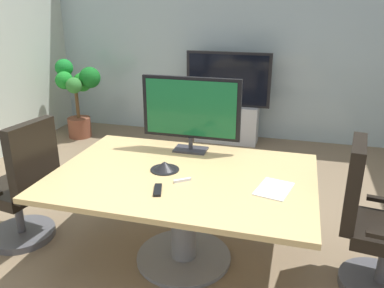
{
  "coord_description": "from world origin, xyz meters",
  "views": [
    {
      "loc": [
        0.84,
        -2.43,
        1.96
      ],
      "look_at": [
        0.07,
        0.35,
        0.9
      ],
      "focal_mm": 36.42,
      "sensor_mm": 36.0,
      "label": 1
    }
  ],
  "objects_px": {
    "wall_display_unit": "(227,112)",
    "potted_plant": "(78,91)",
    "conference_table": "(183,195)",
    "office_chair_left": "(23,193)",
    "office_chair_right": "(373,231)",
    "remote_control": "(158,190)",
    "conference_phone": "(165,166)",
    "tv_monitor": "(191,110)"
  },
  "relations": [
    {
      "from": "conference_table",
      "to": "tv_monitor",
      "type": "relative_size",
      "value": 2.3
    },
    {
      "from": "conference_table",
      "to": "office_chair_right",
      "type": "distance_m",
      "value": 1.38
    },
    {
      "from": "office_chair_right",
      "to": "tv_monitor",
      "type": "xyz_separation_m",
      "value": [
        -1.45,
        0.44,
        0.65
      ]
    },
    {
      "from": "wall_display_unit",
      "to": "remote_control",
      "type": "relative_size",
      "value": 7.71
    },
    {
      "from": "office_chair_right",
      "to": "potted_plant",
      "type": "distance_m",
      "value": 4.48
    },
    {
      "from": "office_chair_left",
      "to": "conference_table",
      "type": "bearing_deg",
      "value": 103.43
    },
    {
      "from": "tv_monitor",
      "to": "conference_phone",
      "type": "bearing_deg",
      "value": -99.61
    },
    {
      "from": "office_chair_left",
      "to": "conference_phone",
      "type": "distance_m",
      "value": 1.26
    },
    {
      "from": "conference_table",
      "to": "remote_control",
      "type": "xyz_separation_m",
      "value": [
        -0.08,
        -0.31,
        0.18
      ]
    },
    {
      "from": "remote_control",
      "to": "conference_phone",
      "type": "bearing_deg",
      "value": 84.71
    },
    {
      "from": "conference_phone",
      "to": "wall_display_unit",
      "type": "bearing_deg",
      "value": 90.83
    },
    {
      "from": "office_chair_left",
      "to": "tv_monitor",
      "type": "relative_size",
      "value": 1.3
    },
    {
      "from": "office_chair_right",
      "to": "tv_monitor",
      "type": "distance_m",
      "value": 1.65
    },
    {
      "from": "conference_phone",
      "to": "potted_plant",
      "type": "bearing_deg",
      "value": 132.17
    },
    {
      "from": "remote_control",
      "to": "conference_table",
      "type": "bearing_deg",
      "value": 58.1
    },
    {
      "from": "office_chair_right",
      "to": "remote_control",
      "type": "xyz_separation_m",
      "value": [
        -1.45,
        -0.37,
        0.3
      ]
    },
    {
      "from": "remote_control",
      "to": "office_chair_right",
      "type": "bearing_deg",
      "value": -2.43
    },
    {
      "from": "conference_phone",
      "to": "office_chair_left",
      "type": "bearing_deg",
      "value": -173.64
    },
    {
      "from": "office_chair_right",
      "to": "conference_table",
      "type": "bearing_deg",
      "value": 100.34
    },
    {
      "from": "wall_display_unit",
      "to": "potted_plant",
      "type": "relative_size",
      "value": 1.12
    },
    {
      "from": "potted_plant",
      "to": "remote_control",
      "type": "xyz_separation_m",
      "value": [
        2.3,
        -2.81,
        0.05
      ]
    },
    {
      "from": "office_chair_left",
      "to": "potted_plant",
      "type": "xyz_separation_m",
      "value": [
        -1.01,
        2.59,
        0.25
      ]
    },
    {
      "from": "office_chair_right",
      "to": "tv_monitor",
      "type": "relative_size",
      "value": 1.3
    },
    {
      "from": "tv_monitor",
      "to": "potted_plant",
      "type": "height_order",
      "value": "tv_monitor"
    },
    {
      "from": "conference_table",
      "to": "wall_display_unit",
      "type": "relative_size",
      "value": 1.48
    },
    {
      "from": "tv_monitor",
      "to": "conference_phone",
      "type": "relative_size",
      "value": 3.82
    },
    {
      "from": "office_chair_left",
      "to": "remote_control",
      "type": "distance_m",
      "value": 1.34
    },
    {
      "from": "office_chair_left",
      "to": "conference_phone",
      "type": "relative_size",
      "value": 4.95
    },
    {
      "from": "tv_monitor",
      "to": "conference_phone",
      "type": "distance_m",
      "value": 0.57
    },
    {
      "from": "conference_table",
      "to": "conference_phone",
      "type": "distance_m",
      "value": 0.26
    },
    {
      "from": "wall_display_unit",
      "to": "potted_plant",
      "type": "distance_m",
      "value": 2.24
    },
    {
      "from": "potted_plant",
      "to": "conference_phone",
      "type": "bearing_deg",
      "value": -47.83
    },
    {
      "from": "wall_display_unit",
      "to": "potted_plant",
      "type": "bearing_deg",
      "value": -169.81
    },
    {
      "from": "conference_table",
      "to": "office_chair_left",
      "type": "relative_size",
      "value": 1.77
    },
    {
      "from": "wall_display_unit",
      "to": "tv_monitor",
      "type": "bearing_deg",
      "value": -87.14
    },
    {
      "from": "potted_plant",
      "to": "tv_monitor",
      "type": "bearing_deg",
      "value": -40.9
    },
    {
      "from": "office_chair_left",
      "to": "remote_control",
      "type": "bearing_deg",
      "value": 89.78
    },
    {
      "from": "potted_plant",
      "to": "remote_control",
      "type": "relative_size",
      "value": 6.86
    },
    {
      "from": "office_chair_right",
      "to": "conference_phone",
      "type": "height_order",
      "value": "office_chair_right"
    },
    {
      "from": "tv_monitor",
      "to": "remote_control",
      "type": "distance_m",
      "value": 0.88
    },
    {
      "from": "conference_table",
      "to": "conference_phone",
      "type": "bearing_deg",
      "value": 168.48
    },
    {
      "from": "potted_plant",
      "to": "office_chair_left",
      "type": "bearing_deg",
      "value": -68.67
    }
  ]
}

